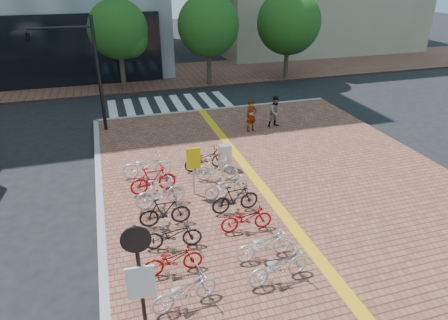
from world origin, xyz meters
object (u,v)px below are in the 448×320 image
object	(u,v)px
bike_1	(173,259)
utility_box	(225,157)
notice_sign	(140,275)
bike_12	(217,169)
pedestrian_b	(276,112)
bike_0	(185,291)
bike_3	(165,212)
bike_6	(147,166)
bike_8	(264,244)
bike_5	(153,180)
bike_7	(278,266)
bike_10	(235,198)
pedestrian_a	(251,116)
bike_13	(205,159)
bike_11	(226,186)
yellow_sign	(193,163)
bike_4	(160,193)
bike_2	(173,234)
bike_9	(246,218)
traffic_light_pole	(67,55)

from	to	relation	value
bike_1	utility_box	size ratio (longest dim) A/B	1.53
utility_box	notice_sign	size ratio (longest dim) A/B	0.33
bike_1	bike_12	distance (m)	5.43
pedestrian_b	notice_sign	world-z (taller)	notice_sign
bike_0	bike_3	xyz separation A→B (m)	(0.11, 3.57, 0.05)
bike_0	notice_sign	world-z (taller)	notice_sign
bike_6	bike_8	xyz separation A→B (m)	(2.60, -5.95, -0.05)
bike_6	bike_0	bearing A→B (deg)	-175.08
bike_6	utility_box	bearing A→B (deg)	-88.71
bike_5	bike_7	xyz separation A→B (m)	(2.53, -5.68, -0.04)
utility_box	notice_sign	bearing A→B (deg)	-118.24
bike_10	pedestrian_a	bearing A→B (deg)	-27.14
bike_13	pedestrian_a	xyz separation A→B (m)	(3.36, 3.52, 0.34)
bike_11	yellow_sign	xyz separation A→B (m)	(-1.08, 0.51, 0.85)
bike_13	utility_box	size ratio (longest dim) A/B	1.65
bike_4	bike_12	xyz separation A→B (m)	(2.41, 1.28, -0.05)
bike_5	notice_sign	distance (m)	7.03
notice_sign	utility_box	bearing A→B (deg)	61.76
bike_6	bike_2	bearing A→B (deg)	-173.30
bike_12	bike_13	bearing A→B (deg)	21.09
utility_box	bike_0	bearing A→B (deg)	-114.71
bike_13	yellow_sign	distance (m)	2.24
bike_1	bike_5	size ratio (longest dim) A/B	0.95
bike_3	bike_12	xyz separation A→B (m)	(2.45, 2.46, -0.00)
bike_3	bike_12	world-z (taller)	bike_3
utility_box	bike_1	bearing A→B (deg)	-119.81
bike_11	yellow_sign	world-z (taller)	yellow_sign
bike_8	bike_3	bearing A→B (deg)	41.17
bike_7	bike_13	bearing A→B (deg)	-6.80
bike_10	pedestrian_b	distance (m)	8.50
bike_2	bike_8	world-z (taller)	bike_8
bike_2	bike_8	bearing A→B (deg)	-109.72
bike_2	utility_box	distance (m)	5.46
bike_6	yellow_sign	size ratio (longest dim) A/B	1.03
bike_9	traffic_light_pole	world-z (taller)	traffic_light_pole
bike_8	notice_sign	xyz separation A→B (m)	(-3.61, -2.08, 1.58)
bike_2	notice_sign	xyz separation A→B (m)	(-1.18, -3.31, 1.58)
bike_11	bike_1	bearing A→B (deg)	134.44
bike_1	pedestrian_b	bearing A→B (deg)	-37.75
yellow_sign	bike_6	bearing A→B (deg)	128.54
bike_3	yellow_sign	bearing A→B (deg)	-37.16
bike_11	pedestrian_b	bearing A→B (deg)	-45.38
bike_13	notice_sign	distance (m)	8.87
pedestrian_a	traffic_light_pole	bearing A→B (deg)	151.55
bike_4	utility_box	bearing A→B (deg)	-62.98
bike_0	yellow_sign	xyz separation A→B (m)	(1.46, 5.20, 0.85)
bike_0	bike_7	xyz separation A→B (m)	(2.57, 0.13, 0.03)
bike_11	notice_sign	world-z (taller)	notice_sign
yellow_sign	bike_8	bearing A→B (deg)	-74.85
utility_box	notice_sign	distance (m)	9.03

